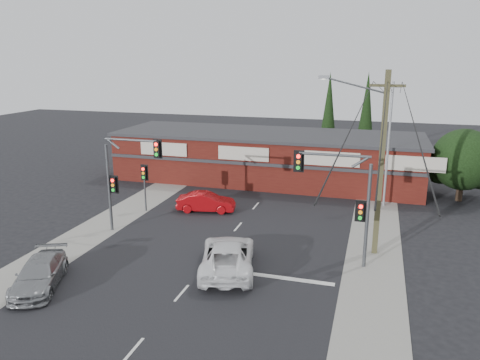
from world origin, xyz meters
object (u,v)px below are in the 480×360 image
(white_suv, at_px, (228,256))
(shop_building, at_px, (267,156))
(red_sedan, at_px, (206,202))
(utility_pole, at_px, (379,158))
(silver_suv, at_px, (39,274))

(white_suv, bearing_deg, shop_building, -97.73)
(white_suv, relative_size, red_sedan, 1.39)
(red_sedan, distance_m, utility_pole, 13.09)
(white_suv, bearing_deg, utility_pole, -163.04)
(shop_building, bearing_deg, silver_suv, -104.13)
(white_suv, bearing_deg, silver_suv, 13.25)
(utility_pole, bearing_deg, white_suv, -148.19)
(white_suv, height_order, utility_pole, utility_pole)
(white_suv, relative_size, shop_building, 0.21)
(silver_suv, xyz_separation_m, utility_pole, (15.06, 8.65, 4.73))
(white_suv, distance_m, shop_building, 18.57)
(red_sedan, height_order, shop_building, shop_building)
(white_suv, xyz_separation_m, shop_building, (-2.29, 18.38, 1.35))
(red_sedan, height_order, utility_pole, utility_pole)
(white_suv, bearing_deg, red_sedan, -77.81)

